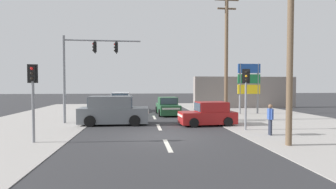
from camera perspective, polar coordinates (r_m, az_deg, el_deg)
ground_plane at (r=13.50m, az=-1.01°, el=-9.15°), size 140.00×140.00×0.00m
lane_dash_near at (r=11.56m, az=-0.07°, el=-11.04°), size 0.20×2.40×0.01m
lane_dash_mid at (r=16.45m, az=-1.98°, el=-7.12°), size 0.20×2.40×0.01m
lane_dash_far at (r=21.39m, az=-3.00°, el=-4.99°), size 0.20×2.40×0.01m
kerb_right_verge at (r=18.50m, az=27.50°, el=-6.30°), size 10.00×44.00×0.02m
kerb_left_verge at (r=18.85m, az=-29.14°, el=-6.18°), size 8.00×40.00×0.02m
utility_pole_foreground_right at (r=12.58m, az=24.63°, el=14.06°), size 3.77×0.68×9.83m
utility_pole_midground_right at (r=20.14m, az=12.58°, el=8.56°), size 1.80×0.26×9.38m
traffic_signal_mast at (r=19.00m, az=-17.93°, el=6.55°), size 5.29×0.45×6.00m
pedestal_signal_right_kerb at (r=15.80m, az=16.59°, el=1.22°), size 0.43×0.31×3.56m
pedestal_signal_left_kerb at (r=13.27m, az=-27.35°, el=0.94°), size 0.44×0.30×3.56m
shopping_plaza_sign at (r=25.05m, az=17.22°, el=2.77°), size 2.10×0.16×4.60m
shopfront_wall_far at (r=31.66m, az=16.39°, el=0.46°), size 12.00×1.00×3.60m
sedan_receding_far at (r=23.24m, az=-0.08°, el=-2.70°), size 1.98×4.28×1.56m
suv_oncoming_near at (r=27.07m, az=-10.21°, el=-1.68°), size 2.06×4.54×1.90m
hatchback_kerbside_parked at (r=17.39m, az=8.79°, el=-4.32°), size 3.73×1.95×1.53m
suv_oncoming_mid at (r=17.84m, az=-11.81°, el=-3.59°), size 4.58×2.15×1.90m
pedestrian_at_kerb at (r=14.66m, az=21.37°, el=-4.74°), size 0.28×0.55×1.63m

